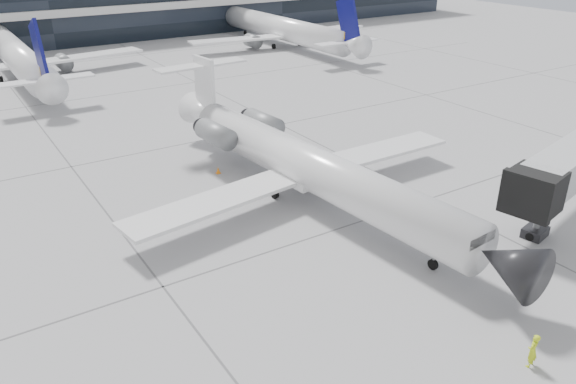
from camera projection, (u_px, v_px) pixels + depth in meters
ground at (314, 237)px, 35.12m from camera, size 220.00×220.00×0.00m
terminal at (37, 10)px, 95.35m from camera, size 170.00×22.00×10.00m
bg_jet_center at (21, 77)px, 73.02m from camera, size 32.00×40.00×9.60m
bg_jet_right at (280, 45)px, 92.64m from camera, size 32.00×40.00×9.60m
regional_jet at (305, 164)px, 39.02m from camera, size 27.00×33.73×7.79m
ramp_worker at (533, 351)px, 24.42m from camera, size 0.68×0.53×1.68m
traffic_cone at (218, 170)px, 44.13m from camera, size 0.43×0.43×0.53m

